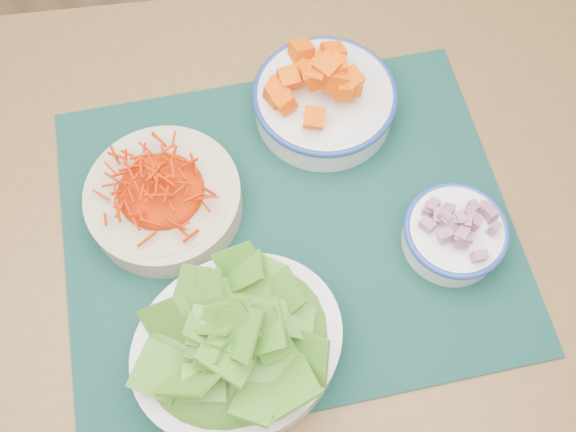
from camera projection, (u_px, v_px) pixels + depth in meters
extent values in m
plane|color=#956E48|center=(153.00, 424.00, 1.48)|extent=(4.00, 4.00, 0.00)
cube|color=brown|center=(235.00, 237.00, 0.88)|extent=(1.50, 1.27, 0.04)
cylinder|color=brown|center=(493.00, 122.00, 1.40)|extent=(0.06, 0.06, 0.71)
cube|color=black|center=(288.00, 226.00, 0.86)|extent=(0.72, 0.65, 0.00)
cylinder|color=#C6B593|center=(165.00, 200.00, 0.85)|extent=(0.27, 0.27, 0.05)
ellipsoid|color=red|center=(159.00, 187.00, 0.82)|extent=(0.18, 0.18, 0.03)
cylinder|color=silver|center=(324.00, 103.00, 0.92)|extent=(0.26, 0.26, 0.05)
torus|color=navy|center=(325.00, 94.00, 0.90)|extent=(0.20, 0.20, 0.01)
ellipsoid|color=#FF5B00|center=(326.00, 81.00, 0.87)|extent=(0.17, 0.17, 0.05)
ellipsoid|color=#307117|center=(235.00, 336.00, 0.71)|extent=(0.22, 0.19, 0.06)
cylinder|color=white|center=(453.00, 235.00, 0.83)|extent=(0.16, 0.16, 0.04)
torus|color=#213C98|center=(456.00, 230.00, 0.82)|extent=(0.13, 0.13, 0.01)
ellipsoid|color=maroon|center=(459.00, 225.00, 0.80)|extent=(0.11, 0.11, 0.02)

